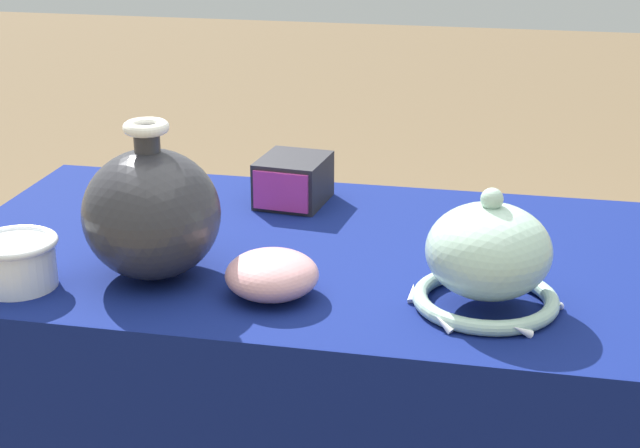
{
  "coord_description": "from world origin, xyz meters",
  "views": [
    {
      "loc": [
        0.31,
        -1.43,
        1.38
      ],
      "look_at": [
        0.03,
        -0.12,
        0.88
      ],
      "focal_mm": 55.0,
      "sensor_mm": 36.0,
      "label": 1
    }
  ],
  "objects_px": {
    "vase_tall_bulbous": "(152,213)",
    "cup_wide_porcelain": "(17,261)",
    "vase_dome_bell": "(488,260)",
    "mosaic_tile_box": "(293,181)",
    "bowl_shallow_rose": "(272,275)"
  },
  "relations": [
    {
      "from": "mosaic_tile_box",
      "to": "cup_wide_porcelain",
      "type": "xyz_separation_m",
      "value": [
        -0.31,
        -0.44,
        -0.0
      ]
    },
    {
      "from": "vase_tall_bulbous",
      "to": "mosaic_tile_box",
      "type": "height_order",
      "value": "vase_tall_bulbous"
    },
    {
      "from": "vase_dome_bell",
      "to": "cup_wide_porcelain",
      "type": "distance_m",
      "value": 0.68
    },
    {
      "from": "vase_dome_bell",
      "to": "mosaic_tile_box",
      "type": "height_order",
      "value": "vase_dome_bell"
    },
    {
      "from": "mosaic_tile_box",
      "to": "vase_dome_bell",
      "type": "bearing_deg",
      "value": -39.52
    },
    {
      "from": "vase_dome_bell",
      "to": "bowl_shallow_rose",
      "type": "height_order",
      "value": "vase_dome_bell"
    },
    {
      "from": "vase_dome_bell",
      "to": "cup_wide_porcelain",
      "type": "bearing_deg",
      "value": -173.92
    },
    {
      "from": "cup_wide_porcelain",
      "to": "bowl_shallow_rose",
      "type": "bearing_deg",
      "value": 6.79
    },
    {
      "from": "vase_tall_bulbous",
      "to": "cup_wide_porcelain",
      "type": "relative_size",
      "value": 1.93
    },
    {
      "from": "mosaic_tile_box",
      "to": "cup_wide_porcelain",
      "type": "bearing_deg",
      "value": -119.17
    },
    {
      "from": "bowl_shallow_rose",
      "to": "cup_wide_porcelain",
      "type": "height_order",
      "value": "cup_wide_porcelain"
    },
    {
      "from": "vase_tall_bulbous",
      "to": "vase_dome_bell",
      "type": "distance_m",
      "value": 0.49
    },
    {
      "from": "vase_tall_bulbous",
      "to": "bowl_shallow_rose",
      "type": "bearing_deg",
      "value": -10.54
    },
    {
      "from": "vase_dome_bell",
      "to": "cup_wide_porcelain",
      "type": "xyz_separation_m",
      "value": [
        -0.67,
        -0.07,
        -0.03
      ]
    },
    {
      "from": "vase_tall_bulbous",
      "to": "mosaic_tile_box",
      "type": "xyz_separation_m",
      "value": [
        0.13,
        0.36,
        -0.06
      ]
    }
  ]
}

